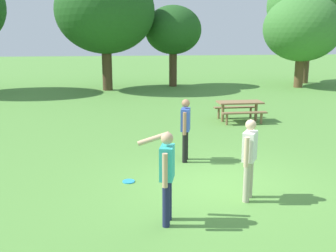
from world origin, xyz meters
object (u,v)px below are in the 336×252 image
(person_thrower, at_px, (166,171))
(person_bystander, at_px, (249,154))
(person_catcher, at_px, (185,126))
(picnic_table_near, at_px, (240,107))
(tree_back_left, at_px, (309,6))
(tree_slender_mid, at_px, (302,28))
(tree_broad_center, at_px, (105,11))
(frisbee, at_px, (129,181))
(tree_far_right, at_px, (173,31))

(person_thrower, xyz_separation_m, person_bystander, (1.75, 0.76, -0.02))
(person_catcher, xyz_separation_m, picnic_table_near, (2.99, 4.52, -0.38))
(picnic_table_near, relative_size, tree_back_left, 0.22)
(person_thrower, bearing_deg, tree_slender_mid, 57.32)
(tree_broad_center, bearing_deg, tree_slender_mid, -2.03)
(frisbee, height_order, picnic_table_near, picnic_table_near)
(tree_broad_center, xyz_separation_m, tree_back_left, (13.67, 1.76, 0.58))
(picnic_table_near, relative_size, tree_far_right, 0.33)
(tree_far_right, bearing_deg, picnic_table_near, -85.77)
(person_bystander, height_order, tree_far_right, tree_far_right)
(person_bystander, xyz_separation_m, picnic_table_near, (2.22, 7.13, -0.38))
(person_thrower, distance_m, person_catcher, 3.51)
(frisbee, height_order, tree_broad_center, tree_broad_center)
(person_catcher, height_order, tree_far_right, tree_far_right)
(tree_far_right, bearing_deg, person_bystander, -94.39)
(tree_broad_center, height_order, tree_back_left, tree_back_left)
(person_bystander, bearing_deg, picnic_table_near, 72.69)
(tree_slender_mid, bearing_deg, tree_far_right, 167.44)
(tree_broad_center, height_order, tree_far_right, tree_broad_center)
(tree_slender_mid, bearing_deg, person_thrower, -122.68)
(tree_far_right, xyz_separation_m, tree_slender_mid, (7.91, -1.76, 0.11))
(picnic_table_near, xyz_separation_m, tree_back_left, (8.60, 11.54, 4.66))
(frisbee, relative_size, tree_broad_center, 0.04)
(frisbee, bearing_deg, picnic_table_near, 52.09)
(person_catcher, distance_m, tree_slender_mid, 17.36)
(frisbee, distance_m, picnic_table_near, 7.41)
(person_catcher, distance_m, tree_far_right, 15.99)
(picnic_table_near, distance_m, tree_back_left, 15.13)
(person_thrower, relative_size, person_catcher, 1.00)
(tree_broad_center, relative_size, tree_slender_mid, 1.24)
(tree_far_right, relative_size, tree_slender_mid, 0.89)
(person_bystander, xyz_separation_m, tree_slender_mid, (9.31, 16.48, 2.75))
(picnic_table_near, bearing_deg, person_catcher, -123.53)
(person_bystander, bearing_deg, frisbee, 150.59)
(picnic_table_near, bearing_deg, tree_back_left, 53.32)
(person_bystander, relative_size, frisbee, 6.03)
(picnic_table_near, xyz_separation_m, tree_far_right, (-0.82, 11.11, 3.02))
(person_catcher, height_order, tree_slender_mid, tree_slender_mid)
(frisbee, height_order, tree_back_left, tree_back_left)
(person_catcher, distance_m, picnic_table_near, 5.43)
(person_thrower, relative_size, person_bystander, 1.00)
(person_bystander, distance_m, tree_slender_mid, 19.13)
(person_thrower, xyz_separation_m, tree_back_left, (12.57, 19.43, 4.26))
(person_bystander, relative_size, tree_far_right, 0.32)
(frisbee, bearing_deg, person_bystander, -29.41)
(person_thrower, distance_m, tree_far_right, 19.44)
(person_catcher, xyz_separation_m, tree_broad_center, (-2.08, 14.29, 3.70))
(person_thrower, bearing_deg, frisbee, 105.36)
(tree_far_right, bearing_deg, tree_slender_mid, -12.56)
(tree_back_left, bearing_deg, picnic_table_near, -126.68)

